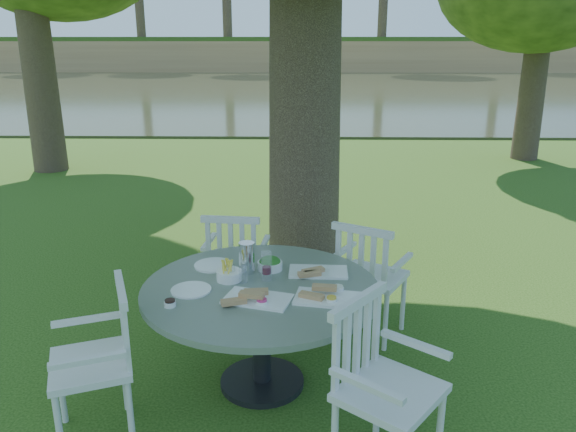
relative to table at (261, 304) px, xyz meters
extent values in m
plane|color=#1B3C0C|center=(0.15, 0.88, -0.60)|extent=(140.00, 140.00, 0.00)
cylinder|color=black|center=(0.00, 0.00, -0.58)|extent=(0.56, 0.56, 0.04)
cylinder|color=black|center=(0.00, 0.00, -0.24)|extent=(0.12, 0.12, 0.64)
cylinder|color=#636E5B|center=(0.00, 0.00, 0.10)|extent=(1.51, 1.51, 0.04)
cylinder|color=silver|center=(1.07, 0.78, -0.36)|extent=(0.04, 0.04, 0.46)
cylinder|color=silver|center=(0.71, 0.98, -0.36)|extent=(0.04, 0.04, 0.46)
cylinder|color=silver|center=(0.88, 0.46, -0.36)|extent=(0.04, 0.04, 0.46)
cylinder|color=silver|center=(0.52, 0.66, -0.36)|extent=(0.04, 0.04, 0.46)
cube|color=silver|center=(0.79, 0.72, -0.11)|extent=(0.63, 0.61, 0.04)
cube|color=silver|center=(0.69, 0.54, 0.10)|extent=(0.43, 0.27, 0.47)
cylinder|color=silver|center=(-0.06, 1.20, -0.37)|extent=(0.04, 0.04, 0.45)
cylinder|color=silver|center=(-0.46, 1.23, -0.37)|extent=(0.04, 0.04, 0.45)
cylinder|color=silver|center=(-0.09, 0.84, -0.37)|extent=(0.04, 0.04, 0.45)
cylinder|color=silver|center=(-0.49, 0.88, -0.37)|extent=(0.04, 0.04, 0.45)
cube|color=silver|center=(-0.27, 1.04, -0.13)|extent=(0.50, 0.46, 0.04)
cube|color=silver|center=(-0.29, 0.84, 0.09)|extent=(0.46, 0.08, 0.46)
cylinder|color=silver|center=(-1.17, -0.42, -0.37)|extent=(0.04, 0.04, 0.46)
cylinder|color=silver|center=(-1.02, -0.80, -0.37)|extent=(0.04, 0.04, 0.46)
cylinder|color=silver|center=(-0.83, -0.29, -0.37)|extent=(0.04, 0.04, 0.46)
cylinder|color=silver|center=(-0.68, -0.67, -0.37)|extent=(0.04, 0.04, 0.46)
cube|color=silver|center=(-0.92, -0.54, -0.12)|extent=(0.57, 0.59, 0.04)
cube|color=silver|center=(-0.74, -0.47, 0.09)|extent=(0.21, 0.45, 0.47)
cylinder|color=silver|center=(1.00, -0.75, -0.36)|extent=(0.04, 0.04, 0.48)
cylinder|color=silver|center=(0.70, -0.51, -0.36)|extent=(0.04, 0.04, 0.48)
cube|color=silver|center=(0.72, -0.80, -0.10)|extent=(0.65, 0.66, 0.04)
cube|color=silver|center=(0.55, -0.67, 0.12)|extent=(0.34, 0.41, 0.49)
cube|color=white|center=(0.00, -0.20, 0.13)|extent=(0.45, 0.34, 0.01)
cube|color=white|center=(0.42, -0.19, 0.13)|extent=(0.44, 0.31, 0.02)
cube|color=white|center=(0.37, 0.22, 0.13)|extent=(0.40, 0.23, 0.02)
cylinder|color=white|center=(-0.43, -0.08, 0.13)|extent=(0.25, 0.25, 0.01)
cylinder|color=white|center=(-0.35, 0.33, 0.13)|extent=(0.27, 0.27, 0.01)
cylinder|color=white|center=(-0.21, 0.09, 0.15)|extent=(0.17, 0.17, 0.06)
cylinder|color=white|center=(0.04, 0.27, 0.15)|extent=(0.17, 0.17, 0.06)
cylinder|color=silver|center=(-0.11, 0.22, 0.23)|extent=(0.11, 0.11, 0.21)
cylinder|color=white|center=(0.03, 0.10, 0.22)|extent=(0.07, 0.07, 0.19)
cylinder|color=white|center=(-0.12, 0.06, 0.17)|extent=(0.06, 0.06, 0.10)
cylinder|color=white|center=(-0.20, 0.09, 0.18)|extent=(0.06, 0.06, 0.11)
cylinder|color=white|center=(0.03, -0.27, 0.14)|extent=(0.07, 0.07, 0.03)
cylinder|color=white|center=(0.44, -0.23, 0.14)|extent=(0.07, 0.07, 0.03)
cylinder|color=white|center=(0.49, -0.08, 0.14)|extent=(0.07, 0.07, 0.03)
cylinder|color=white|center=(-0.51, -0.30, 0.14)|extent=(0.07, 0.07, 0.03)
cube|color=#2C311D|center=(0.15, 23.88, -0.60)|extent=(100.00, 28.00, 0.12)
cube|color=#A57C4D|center=(0.15, 39.38, 0.50)|extent=(100.00, 3.00, 2.20)
cube|color=#1B3C0C|center=(0.15, 46.88, 1.75)|extent=(100.00, 18.00, 0.30)
camera|label=1|loc=(0.25, -3.27, 1.61)|focal=35.00mm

